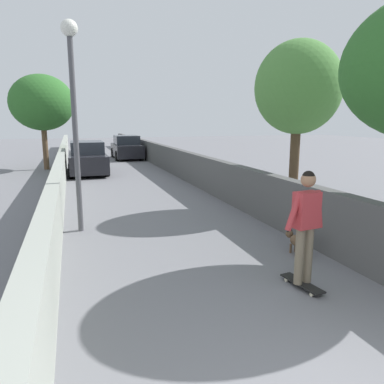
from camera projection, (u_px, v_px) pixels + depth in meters
name	position (u px, v px, depth m)	size (l,w,h in m)	color
ground_plane	(125.00, 181.00, 15.81)	(80.00, 80.00, 0.00)	slate
wall_left	(60.00, 177.00, 13.06)	(48.00, 0.30, 1.16)	#999E93
fence_right	(197.00, 170.00, 14.60)	(48.00, 0.30, 1.23)	#4C4C4C
tree_left_mid	(42.00, 103.00, 18.80)	(3.17, 3.17, 4.82)	brown
tree_right_far	(298.00, 88.00, 10.30)	(2.41, 2.41, 4.72)	#473523
lamp_post	(73.00, 92.00, 8.07)	(0.36, 0.36, 4.64)	#4C4C51
skateboard	(302.00, 283.00, 5.71)	(0.82, 0.31, 0.08)	black
person_skateboarder	(306.00, 218.00, 5.51)	(0.27, 0.72, 1.74)	#726651
dog	(296.00, 240.00, 7.12)	(1.60, 0.90, 1.06)	brown
car_near	(87.00, 158.00, 17.92)	(4.27, 1.80, 1.54)	black
car_far	(127.00, 148.00, 24.68)	(3.98, 1.80, 1.54)	black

